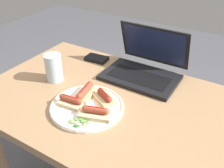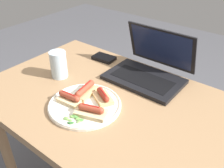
# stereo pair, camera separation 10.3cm
# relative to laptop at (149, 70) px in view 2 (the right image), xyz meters

# --- Properties ---
(desk) EXTENTS (1.05, 0.72, 0.74)m
(desk) POSITION_rel_laptop_xyz_m (-0.07, -0.25, -0.14)
(desk) COLOR #93704C
(desk) RESTS_ON ground_plane
(laptop) EXTENTS (0.35, 0.29, 0.22)m
(laptop) POSITION_rel_laptop_xyz_m (0.00, 0.00, 0.00)
(laptop) COLOR black
(laptop) RESTS_ON desk
(plate) EXTENTS (0.29, 0.29, 0.02)m
(plate) POSITION_rel_laptop_xyz_m (-0.08, -0.35, -0.03)
(plate) COLOR silver
(plate) RESTS_ON desk
(sausage_toast_left) EXTENTS (0.10, 0.07, 0.04)m
(sausage_toast_left) POSITION_rel_laptop_xyz_m (-0.14, -0.38, -0.01)
(sausage_toast_left) COLOR #D6B784
(sausage_toast_left) RESTS_ON plate
(sausage_toast_middle) EXTENTS (0.13, 0.10, 0.04)m
(sausage_toast_middle) POSITION_rel_laptop_xyz_m (-0.02, -0.38, -0.01)
(sausage_toast_middle) COLOR #D6B784
(sausage_toast_middle) RESTS_ON plate
(sausage_toast_right) EXTENTS (0.08, 0.13, 0.05)m
(sausage_toast_right) POSITION_rel_laptop_xyz_m (-0.13, -0.30, -0.01)
(sausage_toast_right) COLOR tan
(sausage_toast_right) RESTS_ON plate
(sausage_toast_extra) EXTENTS (0.11, 0.10, 0.04)m
(sausage_toast_extra) POSITION_rel_laptop_xyz_m (-0.04, -0.28, -0.01)
(sausage_toast_extra) COLOR tan
(sausage_toast_extra) RESTS_ON plate
(salad_pile) EXTENTS (0.07, 0.06, 0.01)m
(salad_pile) POSITION_rel_laptop_xyz_m (-0.05, -0.44, -0.03)
(salad_pile) COLOR #2D662D
(salad_pile) RESTS_ON plate
(drinking_glass) EXTENTS (0.08, 0.08, 0.13)m
(drinking_glass) POSITION_rel_laptop_xyz_m (-0.34, -0.25, 0.02)
(drinking_glass) COLOR silver
(drinking_glass) RESTS_ON desk
(external_drive) EXTENTS (0.12, 0.08, 0.02)m
(external_drive) POSITION_rel_laptop_xyz_m (-0.28, 0.01, -0.03)
(external_drive) COLOR black
(external_drive) RESTS_ON desk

